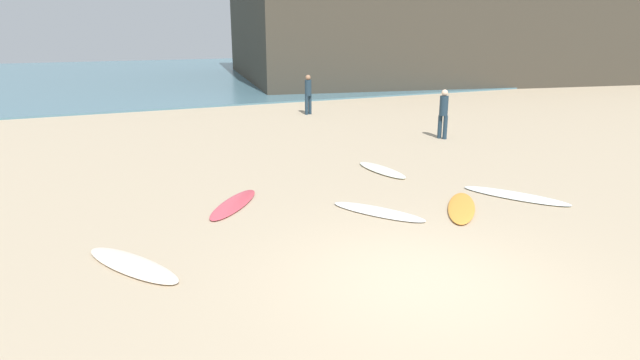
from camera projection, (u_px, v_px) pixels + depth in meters
ground_plane at (423, 282)px, 7.74m from camera, size 120.00×120.00×0.00m
ocean_water at (133, 75)px, 41.75m from camera, size 120.00×40.00×0.08m
surfboard_0 at (461, 207)px, 10.83m from camera, size 1.74×1.92×0.08m
surfboard_1 at (378, 212)px, 10.61m from camera, size 1.52×2.03×0.06m
surfboard_2 at (515, 196)px, 11.62m from camera, size 1.63×2.32×0.06m
surfboard_3 at (132, 265)px, 8.21m from camera, size 1.50×2.13×0.07m
surfboard_4 at (234, 204)px, 11.07m from camera, size 1.70×1.96×0.06m
surfboard_5 at (382, 170)px, 13.72m from camera, size 0.67×1.94×0.08m
beachgoer_near at (308, 93)px, 22.59m from camera, size 0.36×0.36×1.68m
beachgoer_mid at (443, 112)px, 17.56m from camera, size 0.37×0.37×1.64m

